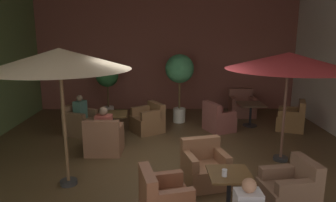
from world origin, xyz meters
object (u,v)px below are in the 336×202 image
cafe_table_mid_center (251,109)px  patio_umbrella_tall_red (59,60)px  potted_tree_mid_left (180,73)px  armchair_front_left_west (290,190)px  armchair_front_right_south (80,123)px  armchair_mid_center_north (242,106)px  patron_by_window (80,109)px  armchair_front_right_east (148,121)px  potted_tree_left_corner (107,79)px  iced_drink_cup (225,173)px  cafe_table_front_right (113,119)px  armchair_front_right_north (104,140)px  patio_umbrella_center_beige (289,61)px  armchair_mid_center_east (218,120)px  armchair_mid_center_south (292,119)px  cafe_table_front_left (229,184)px  armchair_front_left_north (205,168)px  patron_with_friend (104,123)px

cafe_table_mid_center → patio_umbrella_tall_red: 6.05m
potted_tree_mid_left → patio_umbrella_tall_red: bearing=-118.7°
armchair_front_left_west → potted_tree_mid_left: bearing=107.6°
armchair_front_right_south → armchair_mid_center_north: bearing=20.6°
armchair_front_left_west → patron_by_window: (-4.39, 3.82, 0.42)m
armchair_front_right_east → potted_tree_mid_left: bearing=46.4°
potted_tree_left_corner → iced_drink_cup: bearing=-64.8°
cafe_table_front_right → armchair_front_right_north: 1.10m
cafe_table_mid_center → patio_umbrella_center_beige: (-0.01, -2.62, 1.69)m
armchair_front_left_west → armchair_mid_center_north: 5.75m
patio_umbrella_tall_red → armchair_mid_center_east: bearing=43.9°
armchair_front_right_north → patio_umbrella_tall_red: size_ratio=0.34×
potted_tree_left_corner → armchair_front_left_west: bearing=-55.4°
armchair_front_right_east → patio_umbrella_center_beige: patio_umbrella_center_beige is taller
armchair_front_right_north → armchair_mid_center_east: bearing=29.6°
armchair_front_right_east → armchair_mid_center_east: bearing=1.7°
armchair_mid_center_south → potted_tree_mid_left: bearing=165.2°
cafe_table_front_left → armchair_mid_center_north: (1.62, 5.88, -0.17)m
armchair_mid_center_east → cafe_table_mid_center: bearing=24.5°
armchair_front_right_south → iced_drink_cup: (3.29, -4.10, 0.43)m
cafe_table_mid_center → armchair_mid_center_east: 1.19m
potted_tree_mid_left → armchair_front_right_south: bearing=-158.1°
potted_tree_mid_left → cafe_table_mid_center: bearing=-11.3°
potted_tree_left_corner → armchair_mid_center_north: bearing=-0.1°
armchair_front_right_south → armchair_front_left_north: bearing=-43.5°
cafe_table_front_right → patron_by_window: size_ratio=1.24×
armchair_mid_center_south → patron_by_window: 6.07m
armchair_front_right_south → armchair_mid_center_east: (3.92, 0.22, -0.01)m
cafe_table_front_left → armchair_front_left_west: 1.06m
patio_umbrella_center_beige → potted_tree_left_corner: size_ratio=1.50×
patron_with_friend → cafe_table_mid_center: bearing=27.8°
cafe_table_front_right → patio_umbrella_tall_red: (-0.42, -2.62, 1.81)m
cafe_table_front_right → patio_umbrella_tall_red: 3.21m
cafe_table_front_right → patio_umbrella_tall_red: bearing=-99.2°
armchair_mid_center_north → armchair_mid_center_east: (-1.09, -1.66, -0.02)m
cafe_table_front_right → potted_tree_mid_left: 2.61m
armchair_mid_center_south → patio_umbrella_tall_red: 6.73m
armchair_front_left_north → patron_with_friend: size_ratio=1.37×
armchair_front_left_north → armchair_mid_center_south: size_ratio=0.97×
armchair_front_right_south → cafe_table_mid_center: 5.04m
cafe_table_front_right → potted_tree_left_corner: (-0.53, 2.28, 0.73)m
armchair_front_right_east → armchair_mid_center_north: bearing=29.1°
armchair_mid_center_north → patio_umbrella_center_beige: size_ratio=0.34×
armchair_mid_center_south → patio_umbrella_center_beige: bearing=-116.6°
armchair_front_right_north → potted_tree_mid_left: (1.88, 2.60, 1.25)m
potted_tree_left_corner → patron_with_friend: size_ratio=2.59×
cafe_table_front_left → cafe_table_front_right: bearing=123.6°
armchair_front_left_west → armchair_front_right_east: (-2.51, 4.00, 0.01)m
patio_umbrella_center_beige → potted_tree_mid_left: size_ratio=1.23×
armchair_front_left_north → potted_tree_mid_left: size_ratio=0.43×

